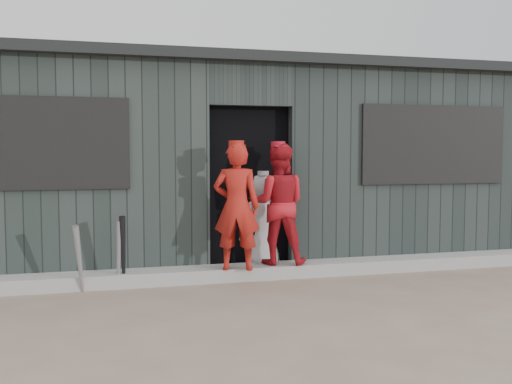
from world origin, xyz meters
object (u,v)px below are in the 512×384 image
object	(u,v)px
player_red_left	(237,207)
dugout	(226,164)
bat_left	(79,259)
bat_right	(123,252)
player_grey_back	(262,222)
player_red_right	(278,204)
bat_mid	(119,254)

from	to	relation	value
player_red_left	dugout	world-z (taller)	dugout
bat_left	bat_right	distance (m)	0.47
player_red_left	player_grey_back	distance (m)	0.76
player_red_left	player_red_right	distance (m)	0.59
bat_left	player_red_left	distance (m)	1.74
player_red_left	player_red_right	xyz separation A→B (m)	(0.54, 0.22, -0.00)
bat_left	player_red_right	bearing A→B (deg)	7.67
player_red_right	dugout	distance (m)	1.73
bat_mid	player_grey_back	distance (m)	1.81
bat_right	bat_mid	bearing A→B (deg)	176.33
bat_left	bat_right	xyz separation A→B (m)	(0.44, 0.15, 0.03)
bat_mid	dugout	world-z (taller)	dugout
player_red_left	player_red_right	size ratio (longest dim) A/B	1.00
player_red_left	player_grey_back	size ratio (longest dim) A/B	1.17
player_red_left	player_grey_back	bearing A→B (deg)	-111.71
dugout	player_red_right	bearing A→B (deg)	-80.49
bat_left	dugout	size ratio (longest dim) A/B	0.09
bat_left	dugout	world-z (taller)	dugout
bat_mid	bat_right	size ratio (longest dim) A/B	0.94
dugout	player_grey_back	bearing A→B (deg)	-82.06
bat_left	player_red_left	xyz separation A→B (m)	(1.67, 0.08, 0.49)
bat_mid	player_grey_back	xyz separation A→B (m)	(1.72, 0.49, 0.23)
bat_mid	player_red_left	size ratio (longest dim) A/B	0.52
bat_left	player_grey_back	size ratio (longest dim) A/B	0.61
player_grey_back	dugout	size ratio (longest dim) A/B	0.15
player_red_right	player_grey_back	size ratio (longest dim) A/B	1.17
player_red_left	dugout	size ratio (longest dim) A/B	0.17
bat_left	dugout	distance (m)	2.90
bat_mid	player_red_left	bearing A→B (deg)	-3.06
bat_left	player_grey_back	distance (m)	2.23
player_red_right	player_grey_back	world-z (taller)	player_red_right
bat_left	bat_right	bearing A→B (deg)	18.09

